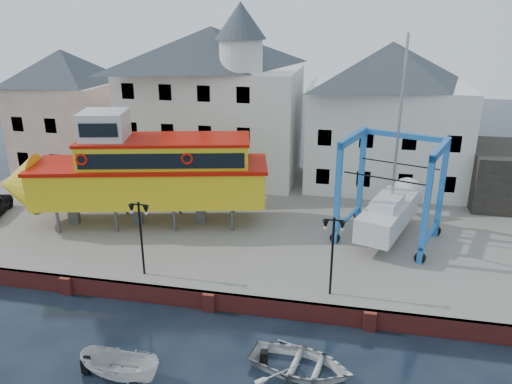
# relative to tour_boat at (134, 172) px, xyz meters

# --- Properties ---
(ground) EXTENTS (140.00, 140.00, 0.00)m
(ground) POSITION_rel_tour_boat_xyz_m (7.18, -7.62, -4.55)
(ground) COLOR black
(ground) RESTS_ON ground
(hardstanding) EXTENTS (44.00, 22.00, 1.00)m
(hardstanding) POSITION_rel_tour_boat_xyz_m (7.18, 3.38, -4.05)
(hardstanding) COLOR slate
(hardstanding) RESTS_ON ground
(quay_wall) EXTENTS (44.00, 0.47, 1.00)m
(quay_wall) POSITION_rel_tour_boat_xyz_m (7.18, -7.52, -4.05)
(quay_wall) COLOR maroon
(quay_wall) RESTS_ON ground
(building_pink) EXTENTS (8.00, 7.00, 10.30)m
(building_pink) POSITION_rel_tour_boat_xyz_m (-10.82, 10.37, 1.60)
(building_pink) COLOR tan
(building_pink) RESTS_ON hardstanding
(building_white_main) EXTENTS (14.00, 8.30, 14.00)m
(building_white_main) POSITION_rel_tour_boat_xyz_m (2.31, 10.77, 2.79)
(building_white_main) COLOR silver
(building_white_main) RESTS_ON hardstanding
(building_white_right) EXTENTS (12.00, 8.00, 11.20)m
(building_white_right) POSITION_rel_tour_boat_xyz_m (16.18, 11.37, 2.05)
(building_white_right) COLOR silver
(building_white_right) RESTS_ON hardstanding
(lamp_post_left) EXTENTS (1.12, 0.32, 4.20)m
(lamp_post_left) POSITION_rel_tour_boat_xyz_m (3.18, -6.42, -0.38)
(lamp_post_left) COLOR black
(lamp_post_left) RESTS_ON hardstanding
(lamp_post_right) EXTENTS (1.12, 0.32, 4.20)m
(lamp_post_right) POSITION_rel_tour_boat_xyz_m (13.18, -6.42, -0.38)
(lamp_post_right) COLOR black
(lamp_post_right) RESTS_ON hardstanding
(tour_boat) EXTENTS (17.77, 7.92, 7.53)m
(tour_boat) POSITION_rel_tour_boat_xyz_m (0.00, 0.00, 0.00)
(tour_boat) COLOR #59595E
(tour_boat) RESTS_ON hardstanding
(travel_lift) EXTENTS (6.85, 8.37, 12.29)m
(travel_lift) POSITION_rel_tour_boat_xyz_m (16.43, 1.36, -1.49)
(travel_lift) COLOR #176DAA
(travel_lift) RESTS_ON hardstanding
(motorboat_a) EXTENTS (3.72, 1.64, 1.40)m
(motorboat_a) POSITION_rel_tour_boat_xyz_m (5.02, -13.16, -4.55)
(motorboat_a) COLOR silver
(motorboat_a) RESTS_ON ground
(motorboat_b) EXTENTS (4.93, 3.89, 0.92)m
(motorboat_b) POSITION_rel_tour_boat_xyz_m (12.30, -11.21, -4.55)
(motorboat_b) COLOR silver
(motorboat_b) RESTS_ON ground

